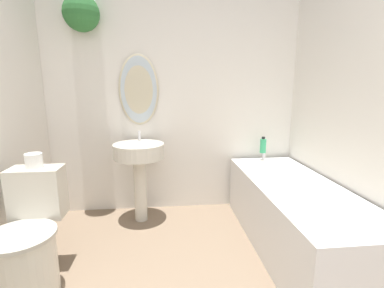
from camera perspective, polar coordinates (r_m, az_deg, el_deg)
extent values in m
cube|color=silver|center=(2.90, -3.70, 9.84)|extent=(2.64, 0.06, 2.40)
ellipsoid|color=beige|center=(2.86, -10.86, 10.84)|extent=(0.40, 0.02, 0.69)
ellipsoid|color=silver|center=(2.85, -10.87, 10.84)|extent=(0.36, 0.01, 0.65)
cylinder|color=#47474C|center=(2.95, -21.90, 25.05)|extent=(0.15, 0.15, 0.08)
sphere|color=#2D6B33|center=(2.93, -21.78, 23.68)|extent=(0.32, 0.32, 0.32)
cylinder|color=beige|center=(2.15, -31.19, -20.74)|extent=(0.38, 0.38, 0.40)
cylinder|color=#B1ADA0|center=(2.05, -31.84, -15.69)|extent=(0.41, 0.41, 0.02)
cube|color=beige|center=(2.23, -29.10, -8.65)|extent=(0.34, 0.19, 0.35)
cylinder|color=beige|center=(2.77, -10.55, -9.12)|extent=(0.12, 0.12, 0.63)
cylinder|color=beige|center=(2.66, -10.85, -1.38)|extent=(0.48, 0.48, 0.14)
cylinder|color=silver|center=(2.77, -10.73, 1.60)|extent=(0.02, 0.02, 0.10)
cube|color=silver|center=(2.45, 20.33, -13.79)|extent=(0.64, 1.69, 0.54)
cube|color=beige|center=(2.36, 20.76, -8.30)|extent=(0.54, 1.59, 0.04)
cylinder|color=silver|center=(2.99, 14.49, -2.54)|extent=(0.04, 0.04, 0.08)
cylinder|color=#38B275|center=(2.98, 14.36, -0.38)|extent=(0.06, 0.06, 0.14)
cylinder|color=black|center=(2.97, 14.45, 1.22)|extent=(0.03, 0.03, 0.02)
cylinder|color=white|center=(2.16, -29.69, -3.00)|extent=(0.11, 0.11, 0.10)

